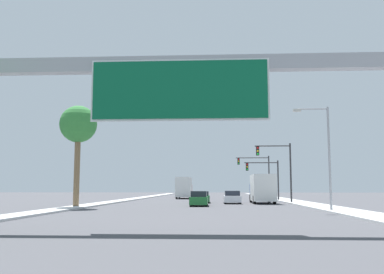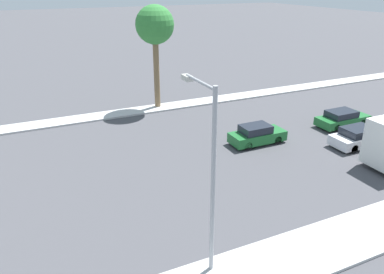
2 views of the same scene
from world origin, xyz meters
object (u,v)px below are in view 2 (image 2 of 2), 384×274
(palm_tree_background, at_px, (155,27))
(street_lamp_right, at_px, (209,166))
(car_far_left, at_px, (359,137))
(car_mid_left, at_px, (342,119))
(car_near_left, at_px, (257,135))

(palm_tree_background, xyz_separation_m, street_lamp_right, (21.07, -5.50, -2.68))
(car_far_left, bearing_deg, street_lamp_right, -67.74)
(car_mid_left, bearing_deg, car_near_left, -90.00)
(street_lamp_right, bearing_deg, palm_tree_background, 165.36)
(car_mid_left, distance_m, palm_tree_background, 17.88)
(car_near_left, distance_m, palm_tree_background, 13.53)
(car_mid_left, xyz_separation_m, street_lamp_right, (9.99, -17.76, 4.15))
(car_mid_left, distance_m, car_far_left, 3.99)
(car_near_left, distance_m, car_far_left, 7.45)
(car_far_left, bearing_deg, palm_tree_background, -144.64)
(palm_tree_background, bearing_deg, car_near_left, 18.81)
(car_near_left, distance_m, street_lamp_right, 14.24)
(street_lamp_right, bearing_deg, car_far_left, 112.26)
(palm_tree_background, distance_m, street_lamp_right, 21.94)
(car_near_left, bearing_deg, car_far_left, 61.97)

